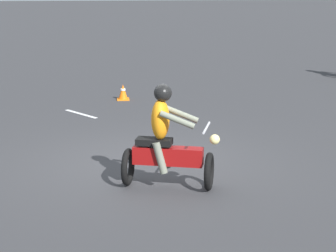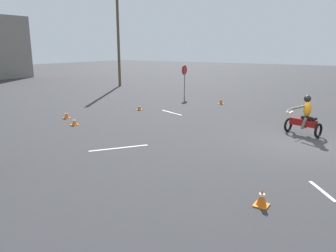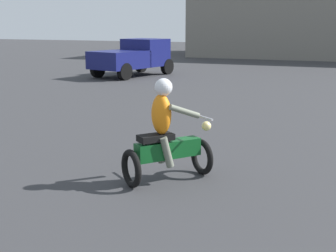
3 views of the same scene
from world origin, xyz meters
TOP-DOWN VIEW (x-y plane):
  - motorcycle_rider_background at (-8.42, 7.25)m, footprint 1.34×1.47m
  - pickup_truck at (-15.67, 20.83)m, footprint 2.94×4.49m

SIDE VIEW (x-z plane):
  - motorcycle_rider_background at x=-8.42m, z-range -0.10..1.56m
  - pickup_truck at x=-15.67m, z-range 0.06..1.79m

